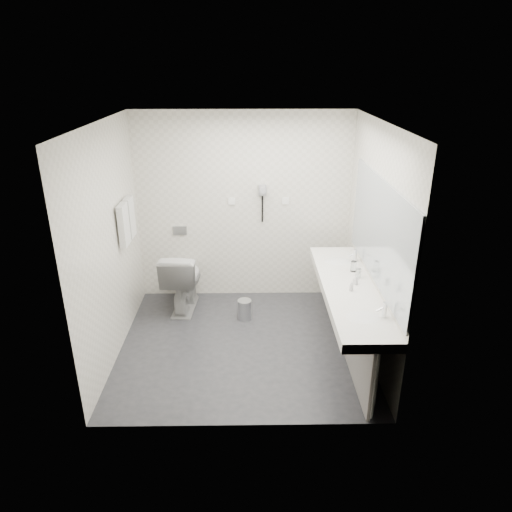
{
  "coord_description": "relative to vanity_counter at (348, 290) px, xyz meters",
  "views": [
    {
      "loc": [
        0.08,
        -4.6,
        3.04
      ],
      "look_at": [
        0.15,
        0.15,
        1.05
      ],
      "focal_mm": 32.75,
      "sensor_mm": 36.0,
      "label": 1
    }
  ],
  "objects": [
    {
      "name": "vanity_post_far",
      "position": [
        0.05,
        1.04,
        -0.42
      ],
      "size": [
        0.06,
        0.06,
        0.75
      ],
      "primitive_type": "cylinder",
      "color": "silver",
      "rests_on": "floor"
    },
    {
      "name": "dryer_cord",
      "position": [
        -0.88,
        1.46,
        0.45
      ],
      "size": [
        0.02,
        0.02,
        0.35
      ],
      "primitive_type": "cylinder",
      "color": "black",
      "rests_on": "dryer_cradle"
    },
    {
      "name": "dryer_barrel",
      "position": [
        -0.88,
        1.4,
        0.73
      ],
      "size": [
        0.08,
        0.14,
        0.08
      ],
      "primitive_type": "cylinder",
      "rotation": [
        1.57,
        0.0,
        0.0
      ],
      "color": "#999A9F",
      "rests_on": "dryer_cradle"
    },
    {
      "name": "mirror",
      "position": [
        0.26,
        0.0,
        0.65
      ],
      "size": [
        0.02,
        2.2,
        1.05
      ],
      "primitive_type": "cube",
      "color": "#B2BCC6",
      "rests_on": "wall_right"
    },
    {
      "name": "pedal_bin",
      "position": [
        -1.11,
        0.79,
        -0.68
      ],
      "size": [
        0.23,
        0.23,
        0.24
      ],
      "primitive_type": "cylinder",
      "rotation": [
        0.0,
        0.0,
        0.38
      ],
      "color": "#B2B5BA",
      "rests_on": "floor"
    },
    {
      "name": "glass_right",
      "position": [
        0.12,
        0.37,
        0.11
      ],
      "size": [
        0.08,
        0.08,
        0.12
      ],
      "primitive_type": "cylinder",
      "rotation": [
        0.0,
        0.0,
        0.25
      ],
      "color": "silver",
      "rests_on": "vanity_counter"
    },
    {
      "name": "wall_right",
      "position": [
        0.27,
        0.2,
        0.45
      ],
      "size": [
        0.0,
        2.6,
        2.6
      ],
      "primitive_type": "plane",
      "rotation": [
        1.57,
        0.0,
        -1.57
      ],
      "color": "silver",
      "rests_on": "floor"
    },
    {
      "name": "basin_far",
      "position": [
        0.0,
        0.65,
        0.04
      ],
      "size": [
        0.4,
        0.31,
        0.05
      ],
      "primitive_type": "ellipsoid",
      "color": "white",
      "rests_on": "vanity_counter"
    },
    {
      "name": "wall_back",
      "position": [
        -1.12,
        1.5,
        0.45
      ],
      "size": [
        2.8,
        0.0,
        2.8
      ],
      "primitive_type": "plane",
      "rotation": [
        1.57,
        0.0,
        0.0
      ],
      "color": "silver",
      "rests_on": "floor"
    },
    {
      "name": "glass_left",
      "position": [
        0.14,
        0.2,
        0.1
      ],
      "size": [
        0.06,
        0.06,
        0.1
      ],
      "primitive_type": "cylinder",
      "rotation": [
        0.0,
        0.0,
        -0.14
      ],
      "color": "silver",
      "rests_on": "vanity_counter"
    },
    {
      "name": "basin_near",
      "position": [
        0.0,
        -0.65,
        0.04
      ],
      "size": [
        0.4,
        0.31,
        0.05
      ],
      "primitive_type": "ellipsoid",
      "color": "white",
      "rests_on": "vanity_counter"
    },
    {
      "name": "bin_lid",
      "position": [
        -1.11,
        0.79,
        -0.55
      ],
      "size": [
        0.17,
        0.17,
        0.02
      ],
      "primitive_type": "cylinder",
      "color": "#B2B5BA",
      "rests_on": "pedal_bin"
    },
    {
      "name": "toilet",
      "position": [
        -1.92,
        1.1,
        -0.39
      ],
      "size": [
        0.52,
        0.84,
        0.82
      ],
      "primitive_type": "imported",
      "rotation": [
        0.0,
        0.0,
        3.07
      ],
      "color": "white",
      "rests_on": "floor"
    },
    {
      "name": "ceiling",
      "position": [
        -1.12,
        0.2,
        1.7
      ],
      "size": [
        2.8,
        2.8,
        0.0
      ],
      "primitive_type": "plane",
      "rotation": [
        3.14,
        0.0,
        0.0
      ],
      "color": "white",
      "rests_on": "wall_back"
    },
    {
      "name": "towel_far",
      "position": [
        -2.46,
        0.89,
        0.53
      ],
      "size": [
        0.07,
        0.24,
        0.48
      ],
      "primitive_type": "cube",
      "color": "silver",
      "rests_on": "towel_rail"
    },
    {
      "name": "soap_bottle_c",
      "position": [
        -0.0,
        -0.11,
        0.1
      ],
      "size": [
        0.05,
        0.05,
        0.11
      ],
      "primitive_type": "imported",
      "rotation": [
        0.0,
        0.0,
        -0.28
      ],
      "color": "beige",
      "rests_on": "vanity_counter"
    },
    {
      "name": "faucet_near",
      "position": [
        0.19,
        -0.65,
        0.12
      ],
      "size": [
        0.04,
        0.04,
        0.15
      ],
      "primitive_type": "cylinder",
      "color": "silver",
      "rests_on": "vanity_counter"
    },
    {
      "name": "faucet_far",
      "position": [
        0.19,
        0.65,
        0.12
      ],
      "size": [
        0.04,
        0.04,
        0.15
      ],
      "primitive_type": "cylinder",
      "color": "silver",
      "rests_on": "vanity_counter"
    },
    {
      "name": "flush_plate",
      "position": [
        -1.98,
        1.49,
        0.15
      ],
      "size": [
        0.18,
        0.02,
        0.12
      ],
      "primitive_type": "cube",
      "color": "#B2B5BA",
      "rests_on": "wall_back"
    },
    {
      "name": "switch_plate_a",
      "position": [
        -1.27,
        1.49,
        0.55
      ],
      "size": [
        0.09,
        0.02,
        0.09
      ],
      "primitive_type": "cube",
      "color": "white",
      "rests_on": "wall_back"
    },
    {
      "name": "switch_plate_b",
      "position": [
        -0.57,
        1.49,
        0.55
      ],
      "size": [
        0.09,
        0.02,
        0.09
      ],
      "primitive_type": "cube",
      "color": "white",
      "rests_on": "wall_back"
    },
    {
      "name": "wall_front",
      "position": [
        -1.12,
        -1.1,
        0.45
      ],
      "size": [
        2.8,
        0.0,
        2.8
      ],
      "primitive_type": "plane",
      "rotation": [
        -1.57,
        0.0,
        0.0
      ],
      "color": "silver",
      "rests_on": "floor"
    },
    {
      "name": "soap_bottle_a",
      "position": [
        0.08,
        0.04,
        0.1
      ],
      "size": [
        0.06,
        0.06,
        0.09
      ],
      "primitive_type": "imported",
      "rotation": [
        0.0,
        0.0,
        0.59
      ],
      "color": "beige",
      "rests_on": "vanity_counter"
    },
    {
      "name": "wall_left",
      "position": [
        -2.52,
        0.2,
        0.45
      ],
      "size": [
        0.0,
        2.6,
        2.6
      ],
      "primitive_type": "plane",
      "rotation": [
        1.57,
        0.0,
        1.57
      ],
      "color": "silver",
      "rests_on": "floor"
    },
    {
      "name": "floor",
      "position": [
        -1.12,
        0.2,
        -0.8
      ],
      "size": [
        2.8,
        2.8,
        0.0
      ],
      "primitive_type": "plane",
      "color": "#2B2B30",
      "rests_on": "ground"
    },
    {
      "name": "vanity_panel",
      "position": [
        0.02,
        0.0,
        -0.42
      ],
      "size": [
        0.03,
        2.15,
        0.75
      ],
      "primitive_type": "cube",
      "color": "gray",
      "rests_on": "floor"
    },
    {
      "name": "vanity_post_near",
      "position": [
        0.05,
        -1.04,
        -0.42
      ],
      "size": [
        0.06,
        0.06,
        0.75
      ],
      "primitive_type": "cylinder",
      "color": "silver",
      "rests_on": "floor"
    },
    {
      "name": "towel_near",
      "position": [
        -2.46,
        0.61,
        0.53
      ],
      "size": [
        0.07,
        0.24,
        0.48
      ],
      "primitive_type": "cube",
      "color": "silver",
      "rests_on": "towel_rail"
    },
    {
      "name": "towel_rail",
      "position": [
        -2.47,
        0.75,
        0.75
      ],
      "size": [
        0.02,
        0.62,
        0.02
      ],
      "primitive_type": "cylinder",
      "rotation": [
        1.57,
        0.0,
        0.0
      ],
      "color": "silver",
      "rests_on": "wall_left"
    },
    {
      "name": "dryer_cradle",
      "position": [
        -0.88,
        1.47,
        0.7
      ],
      "size": [
        0.1,
        0.04,
        0.14
      ],
      "primitive_type": "cube",
      "color": "#999A9F",
      "rests_on": "wall_back"
    },
    {
      "name": "vanity_counter",
      "position": [
        0.0,
        0.0,
        0.0
      ],
      "size": [
        0.55,
        2.2,
        0.1
      ],
      "primitive_type": "cube",
      "color": "white",
      "rests_on": "floor"
    }
  ]
}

